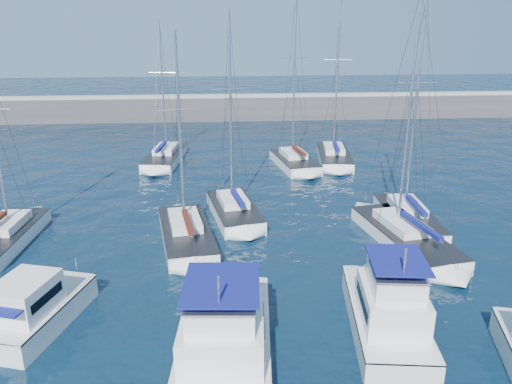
{
  "coord_description": "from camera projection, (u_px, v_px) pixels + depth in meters",
  "views": [
    {
      "loc": [
        -2.74,
        -21.93,
        13.83
      ],
      "look_at": [
        -0.39,
        9.26,
        3.0
      ],
      "focal_mm": 35.0,
      "sensor_mm": 36.0,
      "label": 1
    }
  ],
  "objects": [
    {
      "name": "sailboat_back_b",
      "position": [
        294.0,
        161.0,
        49.41
      ],
      "size": [
        4.35,
        8.11,
        16.78
      ],
      "rotation": [
        0.0,
        0.0,
        0.16
      ],
      "color": "silver",
      "rests_on": "ground"
    },
    {
      "name": "sailboat_mid_b",
      "position": [
        186.0,
        234.0,
        32.77
      ],
      "size": [
        4.47,
        8.99,
        13.63
      ],
      "rotation": [
        0.0,
        0.0,
        0.17
      ],
      "color": "silver",
      "rests_on": "ground"
    },
    {
      "name": "motor_yacht_port_inner",
      "position": [
        224.0,
        339.0,
        20.95
      ],
      "size": [
        4.6,
        9.68,
        4.69
      ],
      "rotation": [
        0.0,
        0.0,
        -0.08
      ],
      "color": "silver",
      "rests_on": "ground"
    },
    {
      "name": "sailboat_back_c",
      "position": [
        334.0,
        156.0,
        51.25
      ],
      "size": [
        4.14,
        9.15,
        16.22
      ],
      "rotation": [
        0.0,
        0.0,
        -0.13
      ],
      "color": "white",
      "rests_on": "ground"
    },
    {
      "name": "sailboat_back_a",
      "position": [
        165.0,
        157.0,
        51.13
      ],
      "size": [
        4.07,
        9.29,
        14.21
      ],
      "rotation": [
        0.0,
        0.0,
        -0.11
      ],
      "color": "white",
      "rests_on": "ground"
    },
    {
      "name": "ground",
      "position": [
        277.0,
        307.0,
        25.39
      ],
      "size": [
        220.0,
        220.0,
        0.0
      ],
      "primitive_type": "plane",
      "color": "black",
      "rests_on": "ground"
    },
    {
      "name": "motor_yacht_port_outer",
      "position": [
        36.0,
        310.0,
        23.35
      ],
      "size": [
        4.25,
        6.67,
        3.2
      ],
      "rotation": [
        0.0,
        0.0,
        -0.28
      ],
      "color": "silver",
      "rests_on": "ground"
    },
    {
      "name": "sailboat_mid_d",
      "position": [
        405.0,
        236.0,
        32.38
      ],
      "size": [
        4.77,
        10.15,
        15.82
      ],
      "rotation": [
        0.0,
        0.0,
        0.17
      ],
      "color": "silver",
      "rests_on": "ground"
    },
    {
      "name": "motor_yacht_stbd_inner",
      "position": [
        388.0,
        313.0,
        22.79
      ],
      "size": [
        4.14,
        8.44,
        4.69
      ],
      "rotation": [
        0.0,
        0.0,
        -0.13
      ],
      "color": "silver",
      "rests_on": "ground"
    },
    {
      "name": "sailboat_mid_a",
      "position": [
        5.0,
        236.0,
        32.38
      ],
      "size": [
        3.5,
        8.38,
        13.81
      ],
      "rotation": [
        0.0,
        0.0,
        -0.05
      ],
      "color": "white",
      "rests_on": "ground"
    },
    {
      "name": "sailboat_mid_c",
      "position": [
        234.0,
        211.0,
        36.69
      ],
      "size": [
        4.23,
        7.9,
        14.89
      ],
      "rotation": [
        0.0,
        0.0,
        0.18
      ],
      "color": "white",
      "rests_on": "ground"
    },
    {
      "name": "breakwater",
      "position": [
        237.0,
        111.0,
        74.04
      ],
      "size": [
        160.0,
        6.0,
        4.45
      ],
      "color": "#424244",
      "rests_on": "ground"
    },
    {
      "name": "sailboat_mid_e",
      "position": [
        408.0,
        217.0,
        35.44
      ],
      "size": [
        3.52,
        8.38,
        15.84
      ],
      "rotation": [
        0.0,
        0.0,
        -0.06
      ],
      "color": "white",
      "rests_on": "ground"
    }
  ]
}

